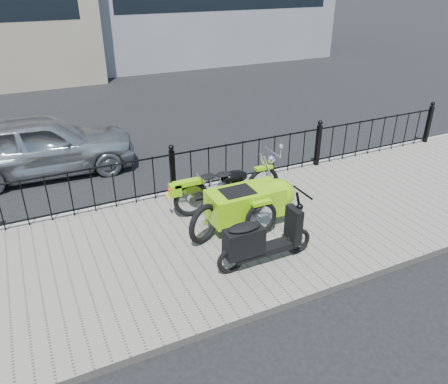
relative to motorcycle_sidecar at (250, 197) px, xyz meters
name	(u,v)px	position (x,y,z in m)	size (l,w,h in m)	color
ground	(199,231)	(-0.90, 0.24, -0.59)	(120.00, 120.00, 0.00)	black
sidewalk	(210,242)	(-0.90, -0.26, -0.53)	(30.00, 3.80, 0.12)	gray
curb	(172,194)	(-0.90, 1.68, -0.53)	(30.00, 0.10, 0.12)	gray
iron_fence	(173,174)	(-0.90, 1.54, -0.01)	(14.11, 0.11, 1.08)	black
motorcycle_sidecar	(250,197)	(0.00, 0.00, 0.00)	(2.28, 1.48, 0.98)	black
scooter	(259,241)	(-0.51, -1.23, -0.04)	(1.63, 0.48, 1.11)	black
spare_tire	(204,224)	(-1.02, -0.29, -0.13)	(0.69, 0.69, 0.10)	black
sedan_car	(41,145)	(-3.09, 4.03, 0.10)	(1.63, 4.05, 1.38)	#A1A3A8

